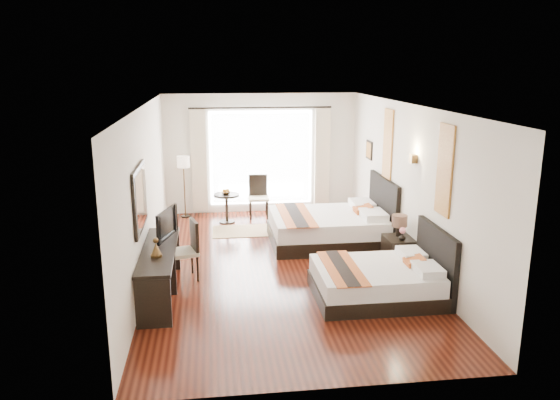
{
  "coord_description": "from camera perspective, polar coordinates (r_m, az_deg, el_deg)",
  "views": [
    {
      "loc": [
        -1.15,
        -8.95,
        3.48
      ],
      "look_at": [
        0.03,
        0.35,
        1.12
      ],
      "focal_mm": 35.0,
      "sensor_mm": 36.0,
      "label": 1
    }
  ],
  "objects": [
    {
      "name": "mirror_frame",
      "position": [
        8.26,
        -14.45,
        0.19
      ],
      "size": [
        0.04,
        1.25,
        0.95
      ],
      "primitive_type": "cube",
      "color": "black",
      "rests_on": "wall_desk"
    },
    {
      "name": "wall_desk",
      "position": [
        9.25,
        -13.82,
        0.75
      ],
      "size": [
        0.01,
        7.5,
        2.8
      ],
      "primitive_type": "cube",
      "color": "silver",
      "rests_on": "floor"
    },
    {
      "name": "side_table",
      "position": [
        12.22,
        -5.58,
        -0.87
      ],
      "size": [
        0.57,
        0.57,
        0.65
      ],
      "primitive_type": "cylinder",
      "color": "black",
      "rests_on": "floor"
    },
    {
      "name": "mirror_glass",
      "position": [
        8.25,
        -14.27,
        0.2
      ],
      "size": [
        0.01,
        1.12,
        0.82
      ],
      "primitive_type": "cube",
      "color": "white",
      "rests_on": "mirror_frame"
    },
    {
      "name": "table_lamp",
      "position": [
        9.68,
        12.38,
        -2.32
      ],
      "size": [
        0.27,
        0.27,
        0.42
      ],
      "color": "black",
      "rests_on": "nightstand"
    },
    {
      "name": "bed_far",
      "position": [
        10.85,
        5.45,
        -2.78
      ],
      "size": [
        2.28,
        1.78,
        1.29
      ],
      "color": "black",
      "rests_on": "floor"
    },
    {
      "name": "window_glass",
      "position": [
        12.91,
        -2.0,
        4.42
      ],
      "size": [
        2.4,
        0.02,
        2.2
      ],
      "primitive_type": "cube",
      "color": "white",
      "rests_on": "wall_window"
    },
    {
      "name": "art_panel_near",
      "position": [
        8.35,
        16.83,
        3.0
      ],
      "size": [
        0.03,
        0.5,
        1.35
      ],
      "primitive_type": "cube",
      "color": "#873813",
      "rests_on": "wall_headboard"
    },
    {
      "name": "drape_right",
      "position": [
        13.03,
        4.42,
        4.39
      ],
      "size": [
        0.35,
        0.14,
        2.35
      ],
      "primitive_type": "cube",
      "color": "beige",
      "rests_on": "floor"
    },
    {
      "name": "wall_window",
      "position": [
        12.91,
        -2.01,
        4.87
      ],
      "size": [
        4.5,
        0.01,
        2.8
      ],
      "primitive_type": "cube",
      "color": "silver",
      "rests_on": "floor"
    },
    {
      "name": "bronze_figurine",
      "position": [
        8.09,
        -12.82,
        -4.95
      ],
      "size": [
        0.2,
        0.2,
        0.25
      ],
      "primitive_type": null,
      "rotation": [
        0.0,
        0.0,
        0.21
      ],
      "color": "#4D371B",
      "rests_on": "console_desk"
    },
    {
      "name": "nightstand",
      "position": [
        9.76,
        12.25,
        -5.37
      ],
      "size": [
        0.46,
        0.57,
        0.54
      ],
      "primitive_type": "cube",
      "color": "black",
      "rests_on": "floor"
    },
    {
      "name": "wall_sconce",
      "position": [
        9.4,
        13.74,
        4.2
      ],
      "size": [
        0.1,
        0.14,
        0.14
      ],
      "primitive_type": "cube",
      "color": "#4D371B",
      "rests_on": "wall_headboard"
    },
    {
      "name": "ceiling",
      "position": [
        9.05,
        0.12,
        9.78
      ],
      "size": [
        4.5,
        7.5,
        0.02
      ],
      "primitive_type": "cube",
      "color": "white",
      "rests_on": "wall_headboard"
    },
    {
      "name": "wall_entry",
      "position": [
        5.72,
        4.94,
        -7.21
      ],
      "size": [
        4.5,
        0.01,
        2.8
      ],
      "primitive_type": "cube",
      "color": "silver",
      "rests_on": "floor"
    },
    {
      "name": "vase",
      "position": [
        9.52,
        12.64,
        -4.05
      ],
      "size": [
        0.15,
        0.15,
        0.12
      ],
      "primitive_type": "imported",
      "rotation": [
        0.0,
        0.0,
        -0.29
      ],
      "color": "black",
      "rests_on": "nightstand"
    },
    {
      "name": "floor_lamp",
      "position": [
        12.61,
        -10.05,
        3.5
      ],
      "size": [
        0.29,
        0.29,
        1.42
      ],
      "color": "black",
      "rests_on": "floor"
    },
    {
      "name": "floor",
      "position": [
        9.67,
        0.11,
        -6.97
      ],
      "size": [
        4.5,
        7.5,
        0.01
      ],
      "primitive_type": "cube",
      "color": "black",
      "rests_on": "ground"
    },
    {
      "name": "wall_headboard",
      "position": [
        9.79,
        13.26,
        1.51
      ],
      "size": [
        0.01,
        7.5,
        2.8
      ],
      "primitive_type": "cube",
      "color": "silver",
      "rests_on": "floor"
    },
    {
      "name": "jute_rug",
      "position": [
        11.64,
        -3.81,
        -3.24
      ],
      "size": [
        1.33,
        0.91,
        0.01
      ],
      "primitive_type": "cube",
      "rotation": [
        0.0,
        0.0,
        -0.01
      ],
      "color": "tan",
      "rests_on": "floor"
    },
    {
      "name": "fruit_bowl",
      "position": [
        12.12,
        -5.67,
        0.73
      ],
      "size": [
        0.23,
        0.23,
        0.05
      ],
      "primitive_type": "imported",
      "rotation": [
        0.0,
        0.0,
        0.11
      ],
      "color": "#442818",
      "rests_on": "side_table"
    },
    {
      "name": "window_chair",
      "position": [
        12.59,
        -2.25,
        -0.5
      ],
      "size": [
        0.47,
        0.47,
        0.98
      ],
      "rotation": [
        0.0,
        0.0,
        -1.6
      ],
      "color": "#BCB491",
      "rests_on": "floor"
    },
    {
      "name": "console_desk",
      "position": [
        8.58,
        -12.43,
        -7.38
      ],
      "size": [
        0.5,
        2.2,
        0.76
      ],
      "primitive_type": "cube",
      "color": "black",
      "rests_on": "floor"
    },
    {
      "name": "television",
      "position": [
        8.9,
        -12.21,
        -2.4
      ],
      "size": [
        0.34,
        0.82,
        0.47
      ],
      "primitive_type": "imported",
      "rotation": [
        0.0,
        0.0,
        1.28
      ],
      "color": "black",
      "rests_on": "console_desk"
    },
    {
      "name": "bed_near",
      "position": [
        8.51,
        10.53,
        -8.17
      ],
      "size": [
        1.91,
        1.49,
        1.07
      ],
      "color": "black",
      "rests_on": "floor"
    },
    {
      "name": "art_panel_far",
      "position": [
        10.78,
        11.2,
        5.73
      ],
      "size": [
        0.03,
        0.5,
        1.35
      ],
      "primitive_type": "cube",
      "color": "#873813",
      "rests_on": "wall_headboard"
    },
    {
      "name": "drape_left",
      "position": [
        12.77,
        -8.47,
        4.08
      ],
      "size": [
        0.35,
        0.14,
        2.35
      ],
      "primitive_type": "cube",
      "color": "beige",
      "rests_on": "floor"
    },
    {
      "name": "desk_chair",
      "position": [
        9.17,
        -9.95,
        -6.34
      ],
      "size": [
        0.56,
        0.56,
        0.99
      ],
      "rotation": [
        0.0,
        0.0,
        3.4
      ],
      "color": "#BCB491",
      "rests_on": "floor"
    },
    {
      "name": "sheer_curtain",
      "position": [
        12.85,
        -1.98,
        4.38
      ],
      "size": [
        2.3,
        0.02,
        2.1
      ],
      "primitive_type": "cube",
      "color": "white",
      "rests_on": "wall_window"
    }
  ]
}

